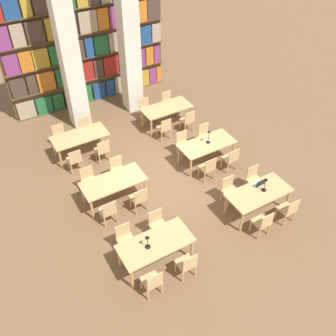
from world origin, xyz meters
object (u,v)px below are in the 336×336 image
chair_3 (158,224)px  chair_14 (231,158)px  chair_4 (263,223)px  chair_21 (145,109)px  desk_lamp_2 (209,134)px  chair_16 (75,159)px  reading_table_1 (259,194)px  reading_table_2 (113,183)px  chair_15 (205,135)px  reading_table_3 (207,145)px  reading_table_5 (167,109)px  chair_18 (103,150)px  chair_23 (168,102)px  chair_10 (139,198)px  chair_8 (108,211)px  reading_table_0 (156,245)px  pillar_left (67,47)px  chair_0 (153,282)px  chair_9 (89,180)px  chair_11 (118,169)px  pillar_center (128,33)px  chair_1 (125,238)px  chair_2 (187,264)px  chair_17 (60,136)px  chair_13 (183,143)px  laptop (259,183)px  desk_lamp_0 (147,240)px  chair_6 (288,210)px  chair_12 (208,168)px  reading_table_4 (80,138)px  chair_5 (229,190)px  chair_22 (188,120)px  chair_7 (254,179)px  chair_20 (164,128)px  desk_lamp_1 (265,182)px

chair_3 → chair_14: bearing=-160.6°
chair_4 → chair_21: same height
desk_lamp_2 → chair_16: size_ratio=0.55×
reading_table_1 → reading_table_2: (-3.30, 2.46, 0.00)m
reading_table_1 → chair_15: chair_15 is taller
reading_table_3 → reading_table_5: same height
chair_18 → chair_23: (3.35, 1.49, 0.00)m
chair_10 → chair_8: bearing=180.0°
reading_table_0 → reading_table_1: size_ratio=1.00×
reading_table_1 → pillar_left: bearing=111.7°
chair_0 → chair_9: same height
reading_table_2 → pillar_left: bearing=82.6°
chair_4 → reading_table_5: size_ratio=0.47×
reading_table_3 → chair_11: bearing=167.7°
pillar_center → chair_1: pillar_center is taller
chair_2 → chair_17: size_ratio=1.00×
chair_13 → chair_11: bearing=2.2°
chair_11 → chair_18: bearing=-88.5°
chair_1 → desk_lamp_2: 4.37m
reading_table_0 → chair_17: (-0.51, 5.82, -0.21)m
chair_14 → laptop: bearing=-100.5°
chair_13 → chair_15: bearing=-180.0°
chair_13 → chair_16: (-3.42, 1.03, 0.00)m
reading_table_2 → chair_15: size_ratio=2.11×
chair_4 → chair_13: (0.03, 4.00, 0.00)m
chair_2 → reading_table_0: bearing=122.2°
desk_lamp_0 → chair_10: 2.03m
chair_6 → chair_12: 2.70m
pillar_left → chair_14: size_ratio=6.91×
reading_table_0 → chair_10: bearing=75.4°
chair_14 → reading_table_4: size_ratio=0.47×
chair_16 → chair_10: bearing=-69.1°
desk_lamp_0 → chair_9: 3.32m
laptop → reading_table_5: (-0.18, 4.83, -0.13)m
chair_6 → reading_table_0: bearing=170.2°
chair_1 → chair_11: (0.96, 2.53, 0.00)m
chair_2 → chair_5: bearing=31.9°
chair_15 → desk_lamp_2: desk_lamp_2 is taller
chair_6 → chair_23: bearing=90.1°
reading_table_3 → chair_1: bearing=-153.6°
chair_3 → reading_table_3: size_ratio=0.47×
chair_4 → chair_22: (0.91, 5.08, 0.00)m
chair_7 → desk_lamp_0: bearing=11.3°
chair_2 → laptop: 3.23m
chair_20 → chair_11: bearing=-153.4°
chair_9 → chair_20: same height
reading_table_4 → chair_20: size_ratio=2.11×
pillar_left → desk_lamp_2: size_ratio=12.57×
chair_9 → chair_22: 4.43m
chair_1 → desk_lamp_1: 4.05m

